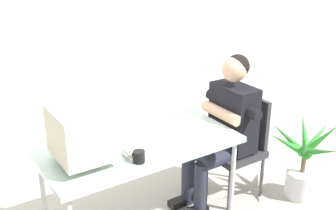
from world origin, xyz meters
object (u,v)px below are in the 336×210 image
at_px(person_seated, 225,125).
at_px(desk_mug, 139,157).
at_px(office_chair, 239,142).
at_px(desk, 141,150).
at_px(crt_monitor, 83,132).
at_px(keyboard, 128,146).
at_px(potted_plant, 303,163).

bearing_deg(person_seated, desk_mug, -166.07).
height_order(office_chair, desk_mug, office_chair).
bearing_deg(desk_mug, desk, 57.89).
height_order(crt_monitor, desk_mug, crt_monitor).
height_order(keyboard, office_chair, office_chair).
height_order(desk, keyboard, keyboard).
xyz_separation_m(desk, desk_mug, (-0.14, -0.22, 0.09)).
xyz_separation_m(keyboard, desk_mug, (-0.04, -0.22, 0.03)).
xyz_separation_m(desk, keyboard, (-0.10, -0.00, 0.07)).
height_order(keyboard, desk_mug, desk_mug).
bearing_deg(person_seated, desk, -179.16).
bearing_deg(crt_monitor, keyboard, 4.77).
bearing_deg(keyboard, desk, 2.57).
relative_size(office_chair, desk_mug, 9.80).
bearing_deg(person_seated, crt_monitor, -177.95).
relative_size(office_chair, potted_plant, 1.18).
distance_m(desk, person_seated, 0.81).
bearing_deg(desk_mug, person_seated, 13.93).
bearing_deg(office_chair, desk, -179.32).
bearing_deg(keyboard, desk_mug, -100.08).
bearing_deg(crt_monitor, desk_mug, -32.34).
xyz_separation_m(crt_monitor, desk_mug, (0.30, -0.19, -0.18)).
xyz_separation_m(desk, person_seated, (0.81, 0.01, -0.00)).
bearing_deg(office_chair, crt_monitor, -178.21).
relative_size(person_seated, desk_mug, 14.16).
bearing_deg(desk, person_seated, 0.84).
xyz_separation_m(crt_monitor, keyboard, (0.34, 0.03, -0.20)).
height_order(office_chair, person_seated, person_seated).
distance_m(potted_plant, desk_mug, 1.61).
xyz_separation_m(desk, potted_plant, (1.39, -0.36, -0.37)).
height_order(keyboard, potted_plant, keyboard).
bearing_deg(desk_mug, potted_plant, -5.20).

